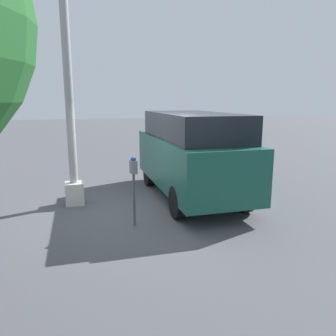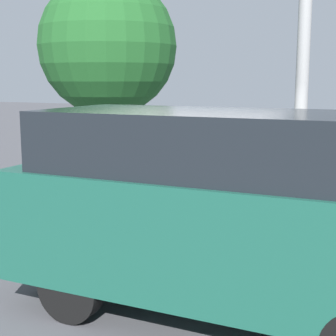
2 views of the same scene
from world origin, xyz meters
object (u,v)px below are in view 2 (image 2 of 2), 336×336
object	(u,v)px
parking_meter_near	(160,180)
parked_van	(225,208)
lamp_post	(302,83)
street_tree	(108,47)

from	to	relation	value
parking_meter_near	parked_van	size ratio (longest dim) A/B	0.31
lamp_post	parked_van	xyz separation A→B (m)	(-0.20, -2.97, -1.30)
parked_van	street_tree	size ratio (longest dim) A/B	1.00
parked_van	lamp_post	bearing A→B (deg)	86.25
lamp_post	parked_van	distance (m)	3.25
parking_meter_near	street_tree	world-z (taller)	street_tree
parking_meter_near	street_tree	size ratio (longest dim) A/B	0.30
parking_meter_near	parked_van	distance (m)	2.42
parking_meter_near	parked_van	world-z (taller)	parked_van
parked_van	street_tree	distance (m)	6.60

